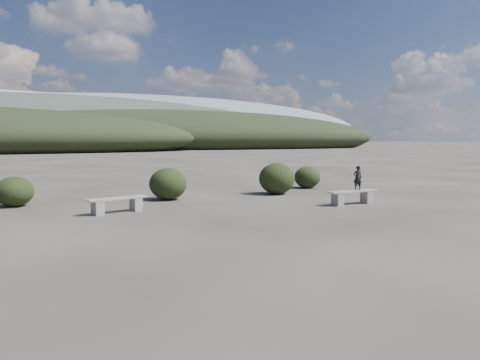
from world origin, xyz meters
TOP-DOWN VIEW (x-y plane):
  - ground at (0.00, 0.00)m, footprint 1200.00×1200.00m
  - bench_left at (-3.09, 5.90)m, footprint 1.98×0.94m
  - bench_right at (4.74, 4.29)m, footprint 2.01×0.50m
  - seated_person at (4.95, 4.30)m, footprint 0.35×0.27m
  - shrub_a at (-5.98, 8.83)m, footprint 1.26×1.26m
  - shrub_b at (-0.73, 8.36)m, footprint 1.42×1.42m
  - shrub_d at (3.93, 8.20)m, footprint 1.50×1.50m
  - shrub_e at (6.47, 9.73)m, footprint 1.23×1.23m
  - mountain_ridges at (-7.48, 339.06)m, footprint 500.00×400.00m

SIDE VIEW (x-z plane):
  - ground at x=0.00m, z-range 0.00..0.00m
  - bench_left at x=-3.09m, z-range 0.05..0.54m
  - bench_right at x=4.74m, z-range 0.05..0.55m
  - shrub_e at x=6.47m, z-range 0.00..1.03m
  - shrub_a at x=-5.98m, z-range 0.00..1.03m
  - shrub_b at x=-0.73m, z-range 0.00..1.21m
  - shrub_d at x=3.93m, z-range 0.00..1.31m
  - seated_person at x=4.95m, z-range 0.50..1.36m
  - mountain_ridges at x=-7.48m, z-range -17.16..38.84m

